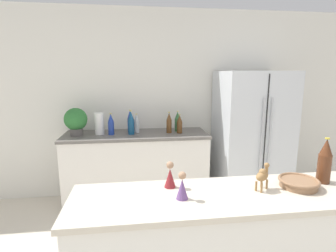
{
  "coord_description": "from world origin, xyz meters",
  "views": [
    {
      "loc": [
        -0.39,
        -0.91,
        1.67
      ],
      "look_at": [
        -0.07,
        1.45,
        1.21
      ],
      "focal_mm": 28.0,
      "sensor_mm": 36.0,
      "label": 1
    }
  ],
  "objects_px": {
    "wise_man_figurine_blue": "(182,187)",
    "back_bottle_4": "(131,123)",
    "refrigerator": "(251,137)",
    "back_bottle_2": "(130,122)",
    "back_bottle_3": "(169,123)",
    "wise_man_figurine_crimson": "(170,176)",
    "back_bottle_6": "(111,125)",
    "wine_bottle": "(325,161)",
    "back_bottle_0": "(178,122)",
    "potted_plant": "(76,120)",
    "paper_towel_roll": "(99,124)",
    "fruit_bowl": "(299,182)",
    "camel_figurine": "(263,175)",
    "back_bottle_5": "(137,124)",
    "back_bottle_1": "(180,124)"
  },
  "relations": [
    {
      "from": "fruit_bowl",
      "to": "refrigerator",
      "type": "bearing_deg",
      "value": 74.24
    },
    {
      "from": "back_bottle_0",
      "to": "wise_man_figurine_blue",
      "type": "relative_size",
      "value": 1.62
    },
    {
      "from": "back_bottle_6",
      "to": "back_bottle_4",
      "type": "bearing_deg",
      "value": -1.34
    },
    {
      "from": "potted_plant",
      "to": "back_bottle_0",
      "type": "relative_size",
      "value": 1.27
    },
    {
      "from": "paper_towel_roll",
      "to": "wine_bottle",
      "type": "distance_m",
      "value": 2.48
    },
    {
      "from": "paper_towel_roll",
      "to": "camel_figurine",
      "type": "height_order",
      "value": "paper_towel_roll"
    },
    {
      "from": "back_bottle_6",
      "to": "camel_figurine",
      "type": "distance_m",
      "value": 2.11
    },
    {
      "from": "camel_figurine",
      "to": "wise_man_figurine_blue",
      "type": "xyz_separation_m",
      "value": [
        -0.52,
        -0.06,
        -0.02
      ]
    },
    {
      "from": "back_bottle_2",
      "to": "back_bottle_4",
      "type": "relative_size",
      "value": 0.97
    },
    {
      "from": "paper_towel_roll",
      "to": "back_bottle_5",
      "type": "height_order",
      "value": "paper_towel_roll"
    },
    {
      "from": "fruit_bowl",
      "to": "back_bottle_0",
      "type": "bearing_deg",
      "value": 103.82
    },
    {
      "from": "wine_bottle",
      "to": "fruit_bowl",
      "type": "distance_m",
      "value": 0.24
    },
    {
      "from": "wise_man_figurine_blue",
      "to": "back_bottle_4",
      "type": "bearing_deg",
      "value": 99.31
    },
    {
      "from": "potted_plant",
      "to": "fruit_bowl",
      "type": "bearing_deg",
      "value": -46.06
    },
    {
      "from": "wine_bottle",
      "to": "potted_plant",
      "type": "bearing_deg",
      "value": 137.92
    },
    {
      "from": "fruit_bowl",
      "to": "back_bottle_3",
      "type": "bearing_deg",
      "value": 108.15
    },
    {
      "from": "back_bottle_3",
      "to": "camel_figurine",
      "type": "xyz_separation_m",
      "value": [
        0.34,
        -1.83,
        -0.01
      ]
    },
    {
      "from": "back_bottle_3",
      "to": "wise_man_figurine_crimson",
      "type": "distance_m",
      "value": 1.73
    },
    {
      "from": "back_bottle_2",
      "to": "wine_bottle",
      "type": "xyz_separation_m",
      "value": [
        1.31,
        -1.89,
        0.03
      ]
    },
    {
      "from": "back_bottle_1",
      "to": "back_bottle_4",
      "type": "relative_size",
      "value": 0.81
    },
    {
      "from": "back_bottle_0",
      "to": "back_bottle_6",
      "type": "distance_m",
      "value": 0.87
    },
    {
      "from": "back_bottle_1",
      "to": "back_bottle_4",
      "type": "bearing_deg",
      "value": 178.73
    },
    {
      "from": "paper_towel_roll",
      "to": "wise_man_figurine_crimson",
      "type": "distance_m",
      "value": 1.87
    },
    {
      "from": "potted_plant",
      "to": "wise_man_figurine_blue",
      "type": "distance_m",
      "value": 2.13
    },
    {
      "from": "wise_man_figurine_blue",
      "to": "back_bottle_5",
      "type": "bearing_deg",
      "value": 96.88
    },
    {
      "from": "back_bottle_3",
      "to": "wise_man_figurine_crimson",
      "type": "bearing_deg",
      "value": -97.53
    },
    {
      "from": "back_bottle_5",
      "to": "paper_towel_roll",
      "type": "bearing_deg",
      "value": -176.17
    },
    {
      "from": "back_bottle_5",
      "to": "camel_figurine",
      "type": "height_order",
      "value": "back_bottle_5"
    },
    {
      "from": "back_bottle_3",
      "to": "fruit_bowl",
      "type": "relative_size",
      "value": 1.08
    },
    {
      "from": "wine_bottle",
      "to": "camel_figurine",
      "type": "height_order",
      "value": "wine_bottle"
    },
    {
      "from": "refrigerator",
      "to": "back_bottle_0",
      "type": "xyz_separation_m",
      "value": [
        -0.97,
        0.16,
        0.21
      ]
    },
    {
      "from": "paper_towel_roll",
      "to": "back_bottle_3",
      "type": "relative_size",
      "value": 0.99
    },
    {
      "from": "fruit_bowl",
      "to": "camel_figurine",
      "type": "xyz_separation_m",
      "value": [
        -0.25,
        -0.01,
        0.07
      ]
    },
    {
      "from": "back_bottle_3",
      "to": "back_bottle_5",
      "type": "xyz_separation_m",
      "value": [
        -0.42,
        0.07,
        -0.01
      ]
    },
    {
      "from": "back_bottle_6",
      "to": "camel_figurine",
      "type": "relative_size",
      "value": 1.64
    },
    {
      "from": "potted_plant",
      "to": "back_bottle_5",
      "type": "xyz_separation_m",
      "value": [
        0.74,
        0.07,
        -0.07
      ]
    },
    {
      "from": "refrigerator",
      "to": "back_bottle_2",
      "type": "xyz_separation_m",
      "value": [
        -1.59,
        0.18,
        0.22
      ]
    },
    {
      "from": "back_bottle_0",
      "to": "back_bottle_4",
      "type": "bearing_deg",
      "value": -169.47
    },
    {
      "from": "wine_bottle",
      "to": "back_bottle_6",
      "type": "bearing_deg",
      "value": 131.21
    },
    {
      "from": "refrigerator",
      "to": "back_bottle_5",
      "type": "bearing_deg",
      "value": 174.79
    },
    {
      "from": "refrigerator",
      "to": "fruit_bowl",
      "type": "height_order",
      "value": "refrigerator"
    },
    {
      "from": "back_bottle_6",
      "to": "wine_bottle",
      "type": "relative_size",
      "value": 0.88
    },
    {
      "from": "paper_towel_roll",
      "to": "camel_figurine",
      "type": "bearing_deg",
      "value": -56.7
    },
    {
      "from": "refrigerator",
      "to": "wise_man_figurine_crimson",
      "type": "xyz_separation_m",
      "value": [
        -1.32,
        -1.65,
        0.17
      ]
    },
    {
      "from": "paper_towel_roll",
      "to": "wise_man_figurine_crimson",
      "type": "bearing_deg",
      "value": -69.49
    },
    {
      "from": "potted_plant",
      "to": "wise_man_figurine_crimson",
      "type": "xyz_separation_m",
      "value": [
        0.93,
        -1.72,
        -0.09
      ]
    },
    {
      "from": "refrigerator",
      "to": "wine_bottle",
      "type": "relative_size",
      "value": 5.57
    },
    {
      "from": "wine_bottle",
      "to": "wise_man_figurine_crimson",
      "type": "height_order",
      "value": "wine_bottle"
    },
    {
      "from": "refrigerator",
      "to": "back_bottle_6",
      "type": "distance_m",
      "value": 1.84
    },
    {
      "from": "wine_bottle",
      "to": "wise_man_figurine_crimson",
      "type": "xyz_separation_m",
      "value": [
        -1.03,
        0.06,
        -0.07
      ]
    }
  ]
}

